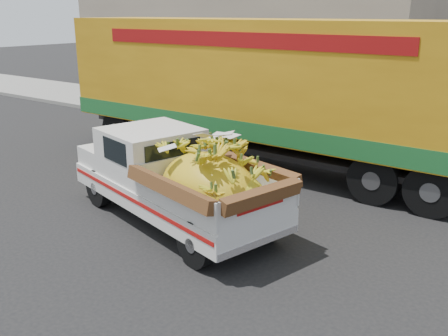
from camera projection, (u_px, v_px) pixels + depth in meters
The scene contains 6 objects.
ground at pixel (144, 225), 9.74m from camera, with size 100.00×100.00×0.00m, color black.
curb at pixel (312, 145), 15.25m from camera, with size 60.00×0.25×0.15m, color gray.
sidewalk at pixel (341, 132), 16.87m from camera, with size 60.00×4.00×0.14m, color gray.
building_left at pixel (244, 42), 25.20m from camera, with size 18.00×6.00×5.00m, color gray.
pickup_truck at pixel (184, 181), 9.37m from camera, with size 5.24×2.96×1.74m.
semi_trailer at pixel (263, 86), 12.93m from camera, with size 12.00×2.56×3.80m.
Camera 1 is at (6.57, -6.28, 3.98)m, focal length 40.00 mm.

